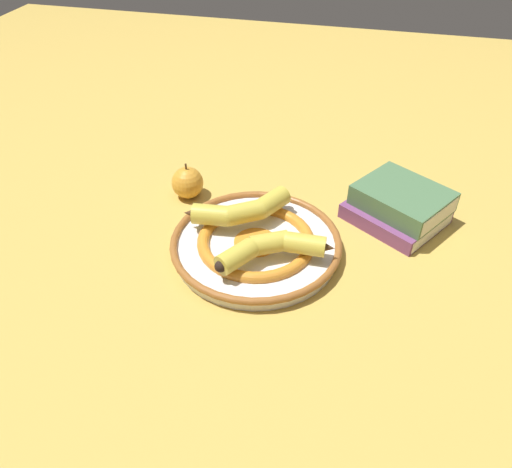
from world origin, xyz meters
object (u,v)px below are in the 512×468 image
object	(u,v)px
banana_b	(273,248)
book_stack	(400,206)
apple	(187,183)
decorative_bowl	(256,244)
banana_a	(241,210)

from	to	relation	value
banana_b	book_stack	bearing A→B (deg)	-164.91
book_stack	apple	size ratio (longest dim) A/B	2.83
apple	decorative_bowl	bearing A→B (deg)	-37.25
banana_b	apple	distance (m)	0.29
banana_a	banana_b	xyz separation A→B (m)	(0.08, -0.09, -0.00)
banana_a	apple	xyz separation A→B (m)	(-0.14, 0.09, -0.02)
banana_a	apple	size ratio (longest dim) A/B	2.36
banana_b	book_stack	distance (m)	0.29
book_stack	apple	world-z (taller)	apple
banana_a	banana_b	world-z (taller)	banana_a
banana_a	book_stack	distance (m)	0.31
decorative_bowl	apple	xyz separation A→B (m)	(-0.18, 0.14, 0.02)
decorative_bowl	book_stack	size ratio (longest dim) A/B	1.40
apple	book_stack	bearing A→B (deg)	2.83
banana_a	apple	distance (m)	0.17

